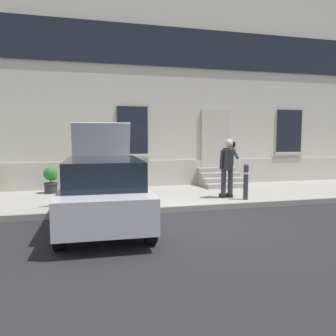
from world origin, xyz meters
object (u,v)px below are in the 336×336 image
Objects in this scene: bollard_near_person at (246,180)px; planter_charcoal at (51,179)px; hatchback_car_silver at (104,190)px; person_on_phone at (228,164)px; planter_olive at (113,177)px.

bollard_near_person reaches higher than planter_charcoal.
bollard_near_person is (4.13, 1.36, -0.09)m from hatchback_car_silver.
planter_charcoal is at bearing 110.79° from hatchback_car_silver.
person_on_phone reaches higher than planter_charcoal.
planter_charcoal and planter_olive have the same top height.
person_on_phone reaches higher than planter_olive.
bollard_near_person is at bearing 18.23° from hatchback_car_silver.
planter_charcoal is at bearing 155.84° from bollard_near_person.
bollard_near_person reaches higher than planter_olive.
planter_olive is at bearing 138.50° from person_on_phone.
planter_charcoal is 1.99m from planter_olive.
bollard_near_person is at bearing -48.00° from person_on_phone.
bollard_near_person is 0.60× the size of person_on_phone.
planter_charcoal is (-1.47, 3.87, -0.19)m from hatchback_car_silver.
person_on_phone is at bearing -35.82° from planter_olive.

